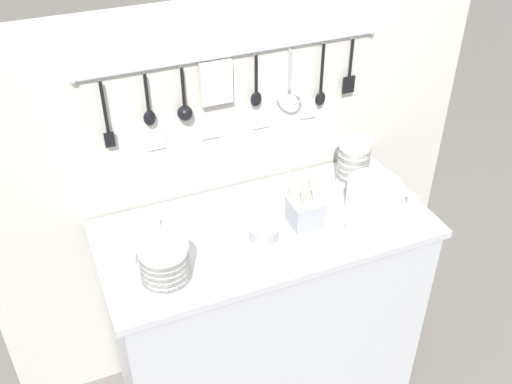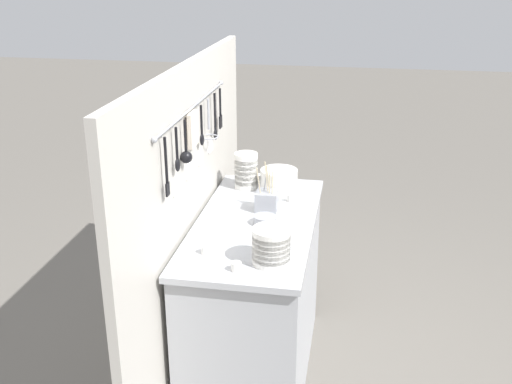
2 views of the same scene
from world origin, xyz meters
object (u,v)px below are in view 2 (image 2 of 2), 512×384
object	(u,v)px
bowl_stack_wide_centre	(246,171)
cup_by_caddy	(284,239)
cutlery_caddy	(267,200)
cup_centre	(206,250)
cup_edge_near	(291,198)
bowl_stack_tall_left	(271,246)
cup_back_left	(259,178)
cup_front_left	(289,178)
cup_back_right	(266,231)
steel_mixing_bowl	(265,220)
cup_beside_plates	(236,267)
plate_stack	(279,180)

from	to	relation	value
bowl_stack_wide_centre	cup_by_caddy	size ratio (longest dim) A/B	4.64
bowl_stack_wide_centre	cup_by_caddy	world-z (taller)	bowl_stack_wide_centre
cutlery_caddy	cup_centre	bearing A→B (deg)	160.39
cup_by_caddy	cup_edge_near	xyz separation A→B (m)	(0.50, 0.03, 0.00)
bowl_stack_tall_left	cup_back_left	size ratio (longest dim) A/B	3.73
cup_front_left	cup_back_right	bearing A→B (deg)	178.76
cup_back_left	cup_edge_near	bearing A→B (deg)	-141.99
steel_mixing_bowl	cup_front_left	size ratio (longest dim) A/B	2.49
cup_beside_plates	cup_back_right	distance (m)	0.37
cup_back_left	cup_edge_near	xyz separation A→B (m)	(-0.28, -0.22, 0.00)
bowl_stack_tall_left	cup_front_left	bearing A→B (deg)	2.82
plate_stack	cup_by_caddy	distance (m)	0.66
cup_beside_plates	cup_back_left	size ratio (longest dim) A/B	1.00
cutlery_caddy	cup_by_caddy	size ratio (longest dim) A/B	6.02
bowl_stack_tall_left	bowl_stack_wide_centre	distance (m)	0.90
bowl_stack_wide_centre	cup_beside_plates	distance (m)	0.97
cutlery_caddy	cup_front_left	size ratio (longest dim) A/B	6.02
steel_mixing_bowl	cup_back_left	xyz separation A→B (m)	(0.59, 0.13, -0.00)
plate_stack	cup_edge_near	bearing A→B (deg)	-149.23
steel_mixing_bowl	cutlery_caddy	distance (m)	0.18
plate_stack	cutlery_caddy	distance (m)	0.28
plate_stack	cup_front_left	size ratio (longest dim) A/B	4.70
cup_by_caddy	cup_back_left	world-z (taller)	same
plate_stack	cutlery_caddy	bearing A→B (deg)	175.38
bowl_stack_wide_centre	cup_beside_plates	xyz separation A→B (m)	(-0.95, -0.14, -0.08)
cup_by_caddy	cup_beside_plates	world-z (taller)	same
steel_mixing_bowl	cup_centre	distance (m)	0.41
bowl_stack_tall_left	cup_by_caddy	bearing A→B (deg)	-7.62
cup_beside_plates	cup_back_right	bearing A→B (deg)	-10.59
steel_mixing_bowl	plate_stack	bearing A→B (deg)	-0.76
cup_back_right	cup_centre	bearing A→B (deg)	135.19
bowl_stack_tall_left	cup_edge_near	size ratio (longest dim) A/B	3.73
cup_front_left	steel_mixing_bowl	bearing A→B (deg)	176.11
cup_edge_near	cup_centre	size ratio (longest dim) A/B	1.00
cup_back_right	cutlery_caddy	bearing A→B (deg)	8.22
cup_front_left	cutlery_caddy	bearing A→B (deg)	172.47
steel_mixing_bowl	cup_beside_plates	xyz separation A→B (m)	(-0.48, 0.04, -0.00)
plate_stack	cup_back_right	bearing A→B (deg)	-178.02
plate_stack	cup_back_right	world-z (taller)	plate_stack
cutlery_caddy	cup_by_caddy	world-z (taller)	cutlery_caddy
bowl_stack_tall_left	cup_back_right	size ratio (longest dim) A/B	3.73
cutlery_caddy	cup_by_caddy	bearing A→B (deg)	-159.67
cup_back_left	cup_edge_near	distance (m)	0.36
cup_front_left	cup_by_caddy	distance (m)	0.81
cup_by_caddy	cup_back_left	distance (m)	0.82
cup_centre	cup_beside_plates	bearing A→B (deg)	-128.25
bowl_stack_tall_left	cup_front_left	world-z (taller)	bowl_stack_tall_left
cutlery_caddy	cup_back_right	xyz separation A→B (m)	(-0.30, -0.04, -0.03)
bowl_stack_tall_left	cup_centre	size ratio (longest dim) A/B	3.73
cup_by_caddy	cup_beside_plates	distance (m)	0.33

